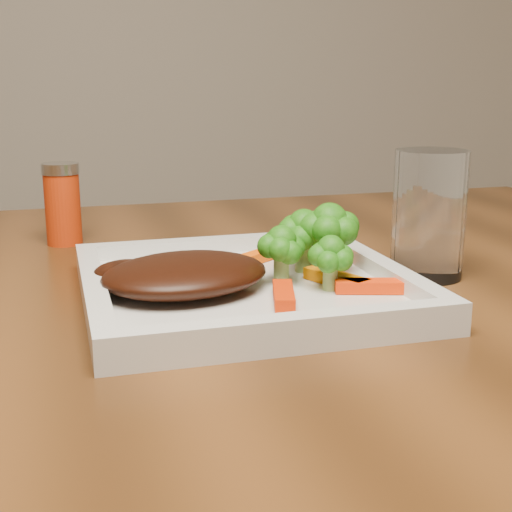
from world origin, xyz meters
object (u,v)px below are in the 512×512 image
object	(u,v)px
plate	(245,292)
drinking_glass	(429,215)
steak	(185,274)
spice_shaker	(63,204)

from	to	relation	value
plate	drinking_glass	xyz separation A→B (m)	(0.18, 0.02, 0.05)
drinking_glass	steak	bearing A→B (deg)	-174.11
plate	steak	distance (m)	0.06
steak	spice_shaker	bearing A→B (deg)	109.48
steak	spice_shaker	world-z (taller)	spice_shaker
drinking_glass	spice_shaker	bearing A→B (deg)	144.38
steak	drinking_glass	xyz separation A→B (m)	(0.24, 0.02, 0.03)
steak	plate	bearing A→B (deg)	5.03
spice_shaker	drinking_glass	distance (m)	0.40
spice_shaker	drinking_glass	world-z (taller)	drinking_glass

